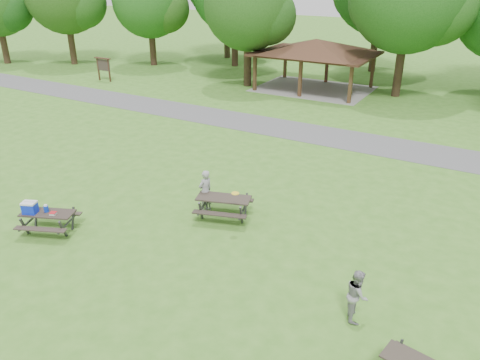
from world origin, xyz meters
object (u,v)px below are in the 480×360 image
at_px(frisbee_catcher, 357,295).
at_px(picnic_table_near, 42,214).
at_px(frisbee_thrower, 205,191).
at_px(picnic_table_middle, 224,202).

bearing_deg(frisbee_catcher, picnic_table_near, 72.80).
relative_size(frisbee_thrower, frisbee_catcher, 1.13).
bearing_deg(picnic_table_near, frisbee_thrower, 45.68).
height_order(picnic_table_near, frisbee_catcher, frisbee_catcher).
xyz_separation_m(frisbee_thrower, frisbee_catcher, (6.83, -3.04, -0.10)).
bearing_deg(picnic_table_middle, picnic_table_near, -140.54).
xyz_separation_m(picnic_table_middle, frisbee_thrower, (-0.88, 0.10, 0.21)).
bearing_deg(picnic_table_middle, frisbee_thrower, 173.66).
height_order(frisbee_thrower, frisbee_catcher, frisbee_thrower).
bearing_deg(picnic_table_middle, frisbee_catcher, -26.28).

